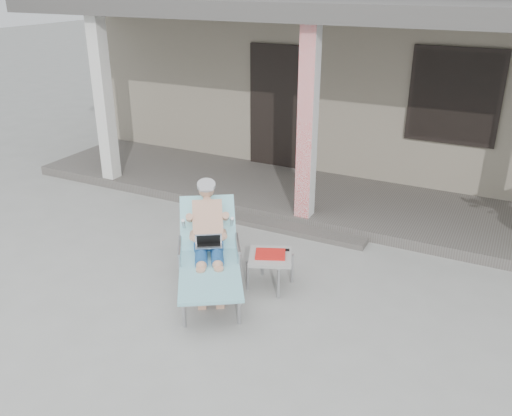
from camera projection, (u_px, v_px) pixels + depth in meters
The scene contains 7 objects.
ground at pixel (232, 297), 6.04m from camera, with size 60.00×60.00×0.00m, color #9E9E99.
house at pixel (389, 65), 10.71m from camera, with size 10.40×5.40×3.30m.
porch_deck at pixel (324, 199), 8.47m from camera, with size 10.00×2.00×0.15m, color #605B56.
porch_overhang at pixel (333, 16), 7.35m from camera, with size 10.00×2.30×2.85m.
porch_step at pixel (296, 230), 7.54m from camera, with size 2.00×0.30×0.07m, color #605B56.
lounger at pixel (208, 229), 6.04m from camera, with size 1.44×1.76×1.13m.
side_table at pixel (270, 258), 6.11m from camera, with size 0.63×0.63×0.43m.
Camera 1 is at (2.54, -4.49, 3.31)m, focal length 38.00 mm.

